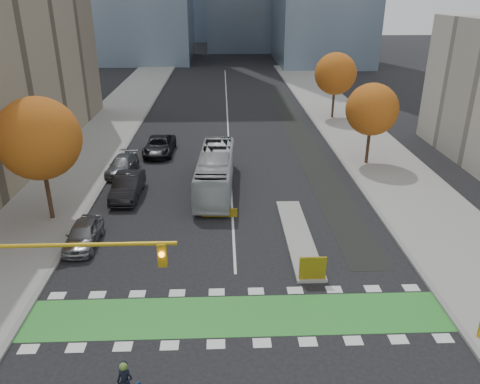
{
  "coord_description": "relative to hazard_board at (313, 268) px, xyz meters",
  "views": [
    {
      "loc": [
        -0.56,
        -16.37,
        14.07
      ],
      "look_at": [
        0.4,
        9.24,
        3.0
      ],
      "focal_mm": 35.0,
      "sensor_mm": 36.0,
      "label": 1
    }
  ],
  "objects": [
    {
      "name": "parked_car_a",
      "position": [
        -12.97,
        4.32,
        -0.07
      ],
      "size": [
        1.74,
        4.29,
        1.46
      ],
      "primitive_type": "imported",
      "rotation": [
        0.0,
        0.0,
        0.0
      ],
      "color": "gray",
      "rests_on": "ground"
    },
    {
      "name": "bike_crossing",
      "position": [
        -4.0,
        -2.7,
        -0.79
      ],
      "size": [
        20.0,
        3.0,
        0.01
      ],
      "primitive_type": "cube",
      "color": "green",
      "rests_on": "ground"
    },
    {
      "name": "tree_east_near",
      "position": [
        8.0,
        17.8,
        4.06
      ],
      "size": [
        4.4,
        4.4,
        7.08
      ],
      "color": "#332114",
      "rests_on": "ground"
    },
    {
      "name": "tree_west",
      "position": [
        -16.0,
        7.8,
        4.82
      ],
      "size": [
        5.2,
        5.2,
        8.22
      ],
      "color": "#332114",
      "rests_on": "ground"
    },
    {
      "name": "sidewalk_west",
      "position": [
        -17.5,
        15.8,
        -0.73
      ],
      "size": [
        7.0,
        120.0,
        0.15
      ],
      "primitive_type": "cube",
      "color": "gray",
      "rests_on": "ground"
    },
    {
      "name": "bike_lane_paint",
      "position": [
        3.5,
        25.8,
        -0.8
      ],
      "size": [
        2.5,
        50.0,
        0.01
      ],
      "primitive_type": "cube",
      "color": "black",
      "rests_on": "ground"
    },
    {
      "name": "sidewalk_east",
      "position": [
        9.5,
        15.8,
        -0.73
      ],
      "size": [
        7.0,
        120.0,
        0.15
      ],
      "primitive_type": "cube",
      "color": "gray",
      "rests_on": "ground"
    },
    {
      "name": "tree_east_far",
      "position": [
        8.5,
        33.8,
        4.44
      ],
      "size": [
        4.8,
        4.8,
        7.65
      ],
      "color": "#332114",
      "rests_on": "ground"
    },
    {
      "name": "parked_car_c",
      "position": [
        -13.0,
        16.37,
        -0.1
      ],
      "size": [
        2.38,
        4.95,
        1.39
      ],
      "primitive_type": "imported",
      "rotation": [
        0.0,
        0.0,
        -0.09
      ],
      "color": "#54555A",
      "rests_on": "ground"
    },
    {
      "name": "curb_east",
      "position": [
        6.0,
        15.8,
        -0.73
      ],
      "size": [
        0.3,
        120.0,
        0.16
      ],
      "primitive_type": "cube",
      "color": "gray",
      "rests_on": "ground"
    },
    {
      "name": "curb_west",
      "position": [
        -14.0,
        15.8,
        -0.73
      ],
      "size": [
        0.3,
        120.0,
        0.16
      ],
      "primitive_type": "cube",
      "color": "gray",
      "rests_on": "ground"
    },
    {
      "name": "hazard_board",
      "position": [
        0.0,
        0.0,
        0.0
      ],
      "size": [
        1.4,
        0.12,
        1.3
      ],
      "primitive_type": "cube",
      "color": "yellow",
      "rests_on": "median_island"
    },
    {
      "name": "median_island",
      "position": [
        0.0,
        4.8,
        -0.72
      ],
      "size": [
        1.6,
        10.0,
        0.16
      ],
      "primitive_type": "cube",
      "color": "gray",
      "rests_on": "ground"
    },
    {
      "name": "centre_line",
      "position": [
        -4.0,
        35.8,
        -0.8
      ],
      "size": [
        0.15,
        70.0,
        0.01
      ],
      "primitive_type": "cube",
      "color": "silver",
      "rests_on": "ground"
    },
    {
      "name": "bus",
      "position": [
        -5.17,
        12.6,
        0.67
      ],
      "size": [
        3.06,
        10.71,
        2.95
      ],
      "primitive_type": "imported",
      "rotation": [
        0.0,
        0.0,
        -0.06
      ],
      "color": "silver",
      "rests_on": "ground"
    },
    {
      "name": "parked_car_d",
      "position": [
        -10.5,
        21.37,
        -0.03
      ],
      "size": [
        2.75,
        5.65,
        1.55
      ],
      "primitive_type": "imported",
      "rotation": [
        0.0,
        0.0,
        -0.03
      ],
      "color": "black",
      "rests_on": "ground"
    },
    {
      "name": "parked_car_b",
      "position": [
        -11.63,
        11.37,
        0.06
      ],
      "size": [
        1.92,
        5.24,
        1.72
      ],
      "primitive_type": "imported",
      "rotation": [
        0.0,
        0.0,
        -0.02
      ],
      "color": "black",
      "rests_on": "ground"
    },
    {
      "name": "ground",
      "position": [
        -4.0,
        -4.2,
        -0.8
      ],
      "size": [
        300.0,
        300.0,
        0.0
      ],
      "primitive_type": "plane",
      "color": "black",
      "rests_on": "ground"
    },
    {
      "name": "traffic_signal_west",
      "position": [
        -11.93,
        -4.71,
        3.23
      ],
      "size": [
        8.53,
        0.56,
        5.2
      ],
      "color": "#BF9914",
      "rests_on": "ground"
    }
  ]
}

